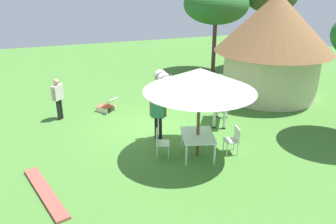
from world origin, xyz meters
name	(u,v)px	position (x,y,z in m)	size (l,w,h in m)	color
ground_plane	(155,130)	(0.00, 0.00, 0.00)	(36.00, 36.00, 0.00)	#467B31
thatched_hut	(273,41)	(-1.96, 6.30, 2.61)	(5.35, 5.35, 4.75)	beige
shade_umbrella	(200,80)	(2.32, 0.73, 2.55)	(3.42, 3.42, 2.90)	#513A26
patio_dining_table	(198,137)	(2.32, 0.73, 0.66)	(1.53, 1.30, 0.74)	silver
patio_chair_west_end	(234,138)	(2.55, 1.91, 0.52)	(0.51, 0.50, 0.90)	silver
patio_chair_near_lawn	(160,141)	(1.95, -0.40, 0.52)	(0.55, 0.54, 0.90)	silver
guest_beside_umbrella	(158,113)	(0.75, -0.09, 1.00)	(0.39, 0.54, 1.66)	black
standing_watcher	(58,95)	(-2.23, -3.28, 1.01)	(0.47, 0.47, 1.69)	black
striped_lounge_chair	(107,106)	(-2.46, -1.37, 0.26)	(0.95, 0.91, 0.65)	#CB573E
zebra_nearest_camera	(165,81)	(-2.82, 1.39, 0.96)	(2.24, 0.67, 1.50)	silver
zebra_by_umbrella	(221,99)	(0.25, 2.62, 1.02)	(1.87, 1.37, 1.56)	silver
acacia_tree_far_lawn	(216,5)	(-6.60, 5.66, 3.85)	(3.61, 3.61, 4.95)	#50302B
brick_patio_kerb	(45,192)	(2.91, -3.96, 0.04)	(2.80, 0.36, 0.08)	#9B4C40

